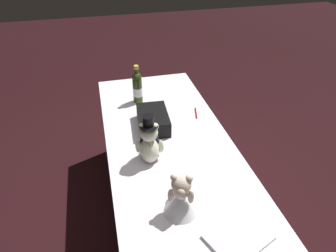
% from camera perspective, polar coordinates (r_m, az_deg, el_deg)
% --- Properties ---
extents(ground_plane, '(12.00, 12.00, 0.00)m').
position_cam_1_polar(ground_plane, '(2.48, -0.00, -16.64)').
color(ground_plane, black).
extents(reception_table, '(1.85, 0.78, 0.76)m').
position_cam_1_polar(reception_table, '(2.19, -0.00, -10.41)').
color(reception_table, white).
rests_on(reception_table, ground_plane).
extents(teddy_bear_groom, '(0.16, 0.16, 0.31)m').
position_cam_1_polar(teddy_bear_groom, '(1.71, -3.55, -3.22)').
color(teddy_bear_groom, beige).
rests_on(teddy_bear_groom, reception_table).
extents(teddy_bear_bride, '(0.22, 0.18, 0.24)m').
position_cam_1_polar(teddy_bear_bride, '(1.45, 2.52, -12.68)').
color(teddy_bear_bride, white).
rests_on(teddy_bear_bride, reception_table).
extents(champagne_bottle, '(0.07, 0.07, 0.30)m').
position_cam_1_polar(champagne_bottle, '(2.28, -5.83, 7.37)').
color(champagne_bottle, '#2B3E14').
rests_on(champagne_bottle, reception_table).
extents(signing_pen, '(0.14, 0.04, 0.01)m').
position_cam_1_polar(signing_pen, '(2.19, 5.32, 2.55)').
color(signing_pen, maroon).
rests_on(signing_pen, reception_table).
extents(gift_case_black, '(0.31, 0.22, 0.11)m').
position_cam_1_polar(gift_case_black, '(2.02, -2.86, 1.19)').
color(gift_case_black, black).
rests_on(gift_case_black, reception_table).
extents(guestbook, '(0.29, 0.32, 0.02)m').
position_cam_1_polar(guestbook, '(1.45, 13.18, -19.80)').
color(guestbook, white).
rests_on(guestbook, reception_table).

